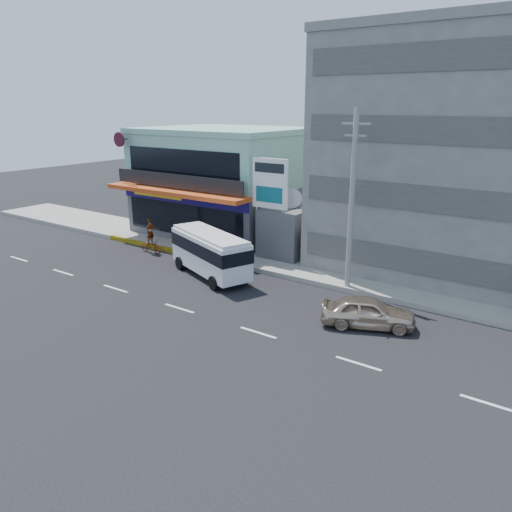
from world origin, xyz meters
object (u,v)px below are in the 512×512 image
at_px(concrete_building, 468,159).
at_px(sedan, 368,312).
at_px(utility_pole_near, 352,201).
at_px(satellite_dish, 291,206).
at_px(minibus, 210,251).
at_px(billboard, 270,189).
at_px(motorcycle_rider, 151,242).
at_px(shop_building, 225,184).

bearing_deg(concrete_building, sedan, -95.69).
relative_size(concrete_building, utility_pole_near, 1.60).
distance_m(satellite_dish, utility_pole_near, 7.17).
height_order(utility_pole_near, minibus, utility_pole_near).
distance_m(billboard, motorcycle_rider, 9.62).
xyz_separation_m(billboard, sedan, (9.36, -5.63, -4.18)).
height_order(minibus, sedan, minibus).
relative_size(sedan, motorcycle_rider, 1.82).
bearing_deg(concrete_building, motorcycle_rider, -155.02).
xyz_separation_m(billboard, utility_pole_near, (6.50, -1.80, 0.22)).
bearing_deg(utility_pole_near, minibus, -162.24).
relative_size(shop_building, motorcycle_rider, 5.16).
xyz_separation_m(shop_building, utility_pole_near, (14.00, -6.55, 1.15)).
xyz_separation_m(concrete_building, minibus, (-11.95, -10.15, -5.36)).
xyz_separation_m(satellite_dish, sedan, (8.86, -7.43, -2.83)).
bearing_deg(motorcycle_rider, minibus, -12.08).
distance_m(utility_pole_near, sedan, 6.50).
bearing_deg(sedan, utility_pole_near, 13.55).
xyz_separation_m(concrete_building, sedan, (-1.14, -11.43, -6.25)).
height_order(billboard, sedan, billboard).
distance_m(satellite_dish, motorcycle_rider, 10.26).
xyz_separation_m(shop_building, concrete_building, (18.00, 1.05, 3.00)).
distance_m(shop_building, concrete_building, 18.28).
relative_size(minibus, sedan, 1.57).
distance_m(concrete_building, utility_pole_near, 8.79).
bearing_deg(sedan, motorcycle_rider, 57.97).
height_order(concrete_building, motorcycle_rider, concrete_building).
height_order(concrete_building, sedan, concrete_building).
bearing_deg(motorcycle_rider, satellite_dish, 28.44).
height_order(concrete_building, utility_pole_near, concrete_building).
bearing_deg(motorcycle_rider, utility_pole_near, 4.30).
distance_m(satellite_dish, minibus, 6.73).
relative_size(shop_building, billboard, 1.80).
xyz_separation_m(utility_pole_near, sedan, (2.86, -3.83, -4.40)).
bearing_deg(utility_pole_near, concrete_building, 62.24).
xyz_separation_m(shop_building, satellite_dish, (8.00, -2.95, -0.42)).
bearing_deg(billboard, motorcycle_rider, -160.46).
bearing_deg(shop_building, satellite_dish, -20.21).
bearing_deg(satellite_dish, sedan, -39.99).
height_order(satellite_dish, billboard, billboard).
distance_m(sedan, motorcycle_rider, 17.76).
xyz_separation_m(shop_building, minibus, (6.05, -9.09, -2.36)).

